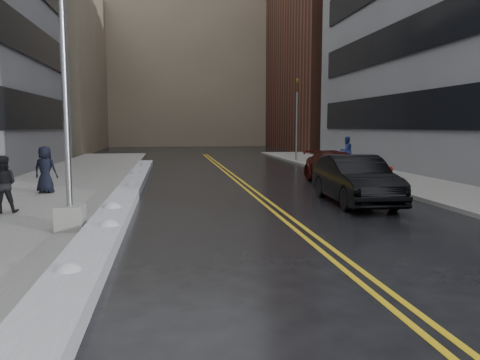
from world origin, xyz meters
name	(u,v)px	position (x,y,z in m)	size (l,w,h in m)	color
ground	(212,252)	(0.00, 0.00, 0.00)	(160.00, 160.00, 0.00)	black
sidewalk_west	(49,191)	(-5.75, 10.00, 0.07)	(5.50, 50.00, 0.15)	gray
sidewalk_east	(410,184)	(10.00, 10.00, 0.07)	(4.00, 50.00, 0.15)	gray
lane_line_left	(245,188)	(2.35, 10.00, 0.00)	(0.12, 50.00, 0.01)	gold
lane_line_right	(252,188)	(2.65, 10.00, 0.00)	(0.12, 50.00, 0.01)	gold
snow_ridge	(127,194)	(-2.45, 8.00, 0.17)	(0.90, 30.00, 0.34)	silver
building_west_far	(29,67)	(-15.50, 44.00, 9.00)	(14.00, 22.00, 18.00)	gray
building_east_far	(345,25)	(19.00, 42.00, 14.00)	(14.00, 20.00, 28.00)	#562D21
building_far	(188,69)	(2.00, 60.00, 11.00)	(36.00, 16.00, 22.00)	gray
lamppost	(67,133)	(-3.30, 2.00, 2.53)	(0.65, 0.65, 7.62)	gray
fire_hydrant	(390,174)	(9.00, 10.00, 0.55)	(0.26, 0.26, 0.73)	maroon
traffic_signal	(297,116)	(8.50, 24.00, 3.40)	(0.16, 0.20, 6.00)	gray
pedestrian_b	(3,184)	(-5.71, 4.68, 0.99)	(0.82, 0.64, 1.69)	black
pedestrian_c	(45,170)	(-5.54, 8.80, 1.04)	(0.87, 0.57, 1.79)	black
pedestrian_east	(346,151)	(10.53, 19.21, 1.08)	(0.90, 0.70, 1.86)	navy
car_black	(355,180)	(5.50, 5.53, 0.84)	(1.77, 5.08, 1.68)	black
car_maroon	(336,168)	(6.82, 10.94, 0.75)	(2.09, 5.14, 1.49)	#450D0B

